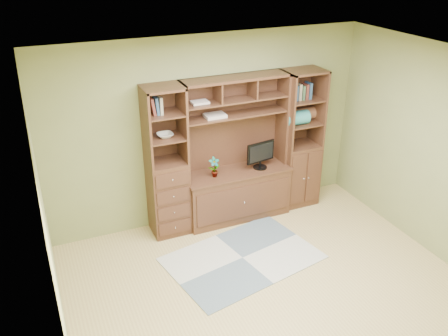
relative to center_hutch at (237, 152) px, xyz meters
name	(u,v)px	position (x,y,z in m)	size (l,w,h in m)	color
room	(282,195)	(-0.31, -1.73, 0.28)	(4.60, 4.10, 2.64)	tan
center_hutch	(237,152)	(0.00, 0.00, 0.00)	(1.54, 0.53, 2.05)	#442718
left_tower	(167,163)	(-1.00, 0.04, 0.00)	(0.50, 0.45, 2.05)	#442718
right_tower	(300,139)	(1.02, 0.04, 0.00)	(0.55, 0.45, 2.05)	#442718
rug	(243,258)	(-0.36, -0.96, -1.02)	(1.83, 1.22, 0.01)	gray
monitor	(261,150)	(0.34, -0.03, -0.03)	(0.44, 0.20, 0.54)	black
orchid	(214,167)	(-0.36, -0.03, -0.15)	(0.15, 0.10, 0.29)	brown
magazines	(215,116)	(-0.29, 0.09, 0.54)	(0.28, 0.20, 0.04)	#BFAFA2
bowl	(165,135)	(-1.00, 0.04, 0.39)	(0.21, 0.21, 0.05)	beige
blanket_teal	(297,118)	(0.91, -0.01, 0.36)	(0.34, 0.20, 0.20)	teal
blanket_red	(304,114)	(1.11, 0.12, 0.35)	(0.32, 0.18, 0.18)	brown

